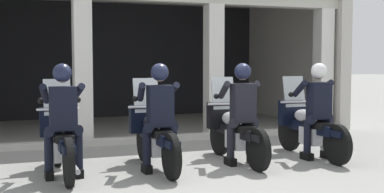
# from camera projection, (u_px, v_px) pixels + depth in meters

# --- Properties ---
(ground_plane) EXTENTS (80.00, 80.00, 0.00)m
(ground_plane) POSITION_uv_depth(u_px,v_px,m) (147.00, 139.00, 10.51)
(ground_plane) COLOR gray
(station_building) EXTENTS (9.58, 4.98, 3.43)m
(station_building) POSITION_uv_depth(u_px,v_px,m) (123.00, 39.00, 12.82)
(station_building) COLOR black
(station_building) RESTS_ON ground
(kerb_strip) EXTENTS (9.08, 0.24, 0.12)m
(kerb_strip) POSITION_uv_depth(u_px,v_px,m) (158.00, 139.00, 10.14)
(kerb_strip) COLOR #B7B5AD
(kerb_strip) RESTS_ON ground
(motorcycle_far_left) EXTENTS (0.62, 2.04, 1.35)m
(motorcycle_far_left) POSITION_uv_depth(u_px,v_px,m) (61.00, 139.00, 7.23)
(motorcycle_far_left) COLOR black
(motorcycle_far_left) RESTS_ON ground
(police_officer_far_left) EXTENTS (0.63, 0.61, 1.58)m
(police_officer_far_left) POSITION_uv_depth(u_px,v_px,m) (63.00, 111.00, 6.93)
(police_officer_far_left) COLOR black
(police_officer_far_left) RESTS_ON ground
(motorcycle_center_left) EXTENTS (0.62, 2.04, 1.35)m
(motorcycle_center_left) POSITION_uv_depth(u_px,v_px,m) (154.00, 135.00, 7.62)
(motorcycle_center_left) COLOR black
(motorcycle_center_left) RESTS_ON ground
(police_officer_center_left) EXTENTS (0.63, 0.61, 1.58)m
(police_officer_center_left) POSITION_uv_depth(u_px,v_px,m) (160.00, 108.00, 7.33)
(police_officer_center_left) COLOR black
(police_officer_center_left) RESTS_ON ground
(motorcycle_center_right) EXTENTS (0.62, 2.04, 1.35)m
(motorcycle_center_right) POSITION_uv_depth(u_px,v_px,m) (234.00, 130.00, 8.16)
(motorcycle_center_right) COLOR black
(motorcycle_center_right) RESTS_ON ground
(police_officer_center_right) EXTENTS (0.63, 0.61, 1.58)m
(police_officer_center_right) POSITION_uv_depth(u_px,v_px,m) (242.00, 105.00, 7.86)
(police_officer_center_right) COLOR black
(police_officer_center_right) RESTS_ON ground
(motorcycle_far_right) EXTENTS (0.62, 2.04, 1.35)m
(motorcycle_far_right) POSITION_uv_depth(u_px,v_px,m) (308.00, 127.00, 8.59)
(motorcycle_far_right) COLOR black
(motorcycle_far_right) RESTS_ON ground
(police_officer_far_right) EXTENTS (0.63, 0.61, 1.58)m
(police_officer_far_right) POSITION_uv_depth(u_px,v_px,m) (318.00, 102.00, 8.30)
(police_officer_far_right) COLOR black
(police_officer_far_right) RESTS_ON ground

